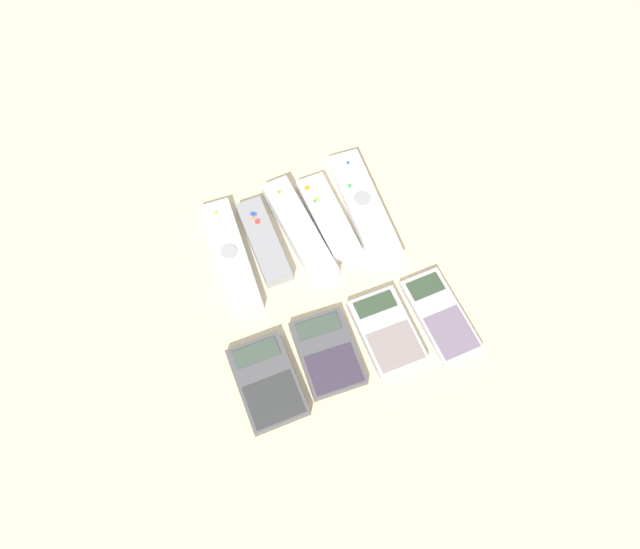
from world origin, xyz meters
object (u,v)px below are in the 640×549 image
remote_2 (297,231)px  calculator_1 (328,353)px  remote_4 (364,206)px  remote_0 (230,256)px  calculator_0 (267,382)px  calculator_2 (386,331)px  remote_3 (328,217)px  remote_1 (264,241)px  calculator_3 (440,315)px

remote_2 → calculator_1: size_ratio=1.56×
remote_4 → calculator_1: bearing=-122.4°
remote_0 → remote_4: (0.23, 0.00, 0.00)m
remote_0 → calculator_0: bearing=-91.2°
remote_0 → calculator_2: size_ratio=1.62×
remote_2 → remote_3: 0.06m
remote_0 → calculator_1: bearing=-65.6°
remote_3 → remote_4: remote_4 is taller
remote_3 → remote_0: bearing=-178.2°
remote_3 → remote_1: bearing=-178.7°
calculator_1 → calculator_3: 0.18m
calculator_1 → remote_0: bearing=114.5°
calculator_0 → calculator_2: bearing=2.2°
calculator_2 → remote_0: bearing=130.3°
calculator_0 → remote_1: bearing=71.5°
remote_1 → calculator_0: 0.23m
remote_2 → calculator_1: remote_2 is taller
remote_2 → calculator_1: 0.21m
remote_1 → remote_2: remote_2 is taller
remote_3 → calculator_3: bearing=-68.8°
calculator_3 → calculator_1: bearing=176.1°
calculator_2 → remote_1: bearing=119.2°
calculator_0 → calculator_1: calculator_0 is taller
remote_3 → remote_2: bearing=-173.2°
remote_2 → remote_3: bearing=3.7°
remote_1 → calculator_3: size_ratio=1.06×
remote_3 → calculator_1: 0.23m
remote_2 → calculator_0: remote_2 is taller
calculator_1 → remote_4: bearing=57.6°
remote_0 → remote_3: remote_3 is taller
remote_3 → remote_4: 0.06m
calculator_3 → remote_2: bearing=123.1°
remote_2 → remote_4: size_ratio=0.91×
remote_4 → calculator_1: size_ratio=1.72×
calculator_0 → calculator_3: calculator_0 is taller
remote_0 → remote_2: 0.11m
remote_4 → calculator_1: remote_4 is taller
remote_2 → remote_1: bearing=172.3°
calculator_2 → calculator_0: bearing=-177.7°
remote_1 → remote_4: bearing=0.5°
calculator_3 → remote_4: bearing=96.0°
remote_2 → calculator_2: 0.21m
remote_4 → calculator_0: bearing=-135.3°
remote_3 → remote_4: (0.06, -0.00, 0.00)m
remote_1 → calculator_3: bearing=-46.7°
remote_0 → calculator_0: (-0.02, -0.21, -0.00)m
remote_0 → remote_2: remote_2 is taller
calculator_0 → calculator_2: same height
remote_0 → calculator_0: 0.21m
remote_2 → calculator_0: bearing=-125.0°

